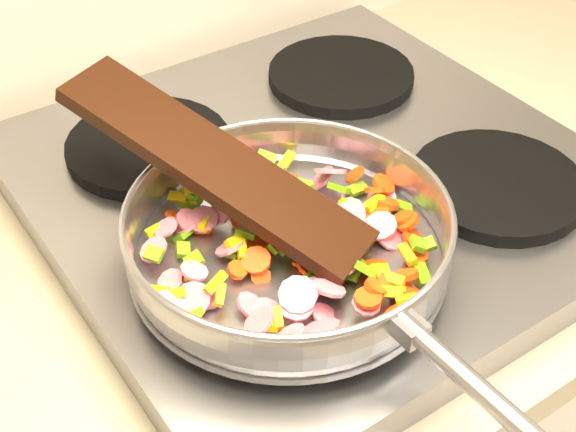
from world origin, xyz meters
TOP-DOWN VIEW (x-y plane):
  - cooktop at (-0.70, 1.67)m, footprint 0.60×0.60m
  - grate_fl at (-0.84, 1.52)m, footprint 0.19×0.19m
  - grate_fr at (-0.56, 1.52)m, footprint 0.19×0.19m
  - grate_bl at (-0.84, 1.81)m, footprint 0.19×0.19m
  - grate_br at (-0.56, 1.81)m, footprint 0.19×0.19m
  - saute_pan at (-0.82, 1.55)m, footprint 0.35×0.52m
  - vegetable_heap at (-0.81, 1.55)m, footprint 0.30×0.29m
  - wooden_spatula at (-0.85, 1.63)m, footprint 0.20×0.32m

SIDE VIEW (x-z plane):
  - cooktop at x=-0.70m, z-range 0.90..0.94m
  - grate_fl at x=-0.84m, z-range 0.94..0.96m
  - grate_fr at x=-0.56m, z-range 0.94..0.96m
  - grate_bl at x=-0.84m, z-range 0.94..0.96m
  - grate_br at x=-0.56m, z-range 0.94..0.96m
  - vegetable_heap at x=-0.81m, z-range 0.95..1.00m
  - saute_pan at x=-0.82m, z-range 0.96..1.02m
  - wooden_spatula at x=-0.85m, z-range 0.97..1.08m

